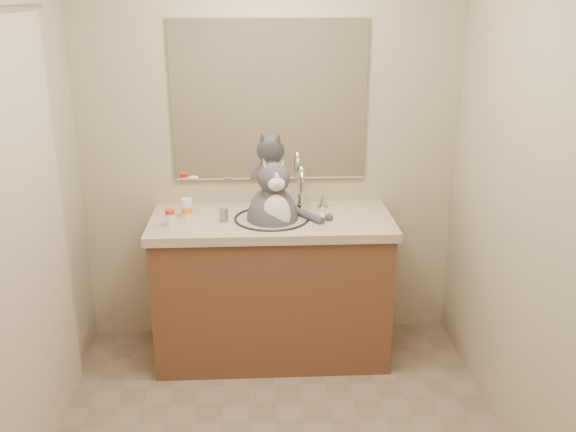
# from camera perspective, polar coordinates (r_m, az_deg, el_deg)

# --- Properties ---
(room) EXTENTS (2.22, 2.52, 2.42)m
(room) POSITION_cam_1_polar(r_m,az_deg,el_deg) (2.52, -0.95, 0.12)
(room) COLOR #7C6656
(room) RESTS_ON ground
(vanity) EXTENTS (1.34, 0.59, 1.12)m
(vanity) POSITION_cam_1_polar(r_m,az_deg,el_deg) (3.70, -1.42, -6.10)
(vanity) COLOR brown
(vanity) RESTS_ON ground
(mirror) EXTENTS (1.10, 0.02, 0.90)m
(mirror) POSITION_cam_1_polar(r_m,az_deg,el_deg) (3.66, -1.68, 10.16)
(mirror) COLOR white
(mirror) RESTS_ON room
(shower_curtain) EXTENTS (0.02, 1.30, 1.93)m
(shower_curtain) POSITION_cam_1_polar(r_m,az_deg,el_deg) (2.84, -22.68, -2.82)
(shower_curtain) COLOR #BCAA8E
(shower_curtain) RESTS_ON ground
(cat) EXTENTS (0.45, 0.36, 0.57)m
(cat) POSITION_cam_1_polar(r_m,az_deg,el_deg) (3.52, -1.31, 0.09)
(cat) COLOR #4C4C51
(cat) RESTS_ON vanity
(pill_bottle_redcap) EXTENTS (0.06, 0.06, 0.09)m
(pill_bottle_redcap) POSITION_cam_1_polar(r_m,az_deg,el_deg) (3.46, -10.42, -0.17)
(pill_bottle_redcap) COLOR white
(pill_bottle_redcap) RESTS_ON vanity
(pill_bottle_orange) EXTENTS (0.07, 0.07, 0.10)m
(pill_bottle_orange) POSITION_cam_1_polar(r_m,az_deg,el_deg) (3.59, -9.00, 0.67)
(pill_bottle_orange) COLOR white
(pill_bottle_orange) RESTS_ON vanity
(grey_canister) EXTENTS (0.05, 0.05, 0.07)m
(grey_canister) POSITION_cam_1_polar(r_m,az_deg,el_deg) (3.50, -5.73, 0.10)
(grey_canister) COLOR gray
(grey_canister) RESTS_ON vanity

